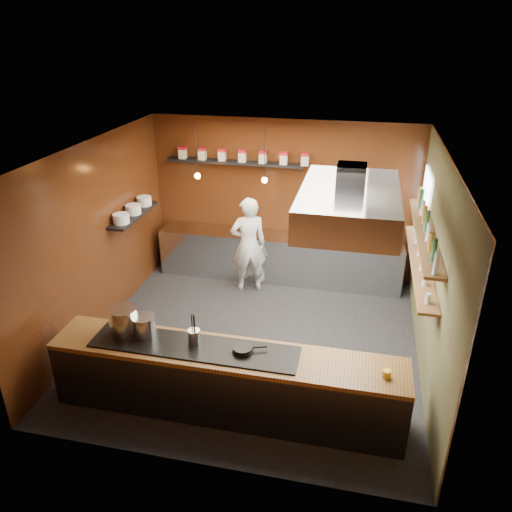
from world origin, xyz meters
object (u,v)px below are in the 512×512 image
(espresso_machine, at_px, (386,235))
(stockpot_large, at_px, (124,321))
(stockpot_small, at_px, (144,326))
(chef, at_px, (248,245))
(extractor_hood, at_px, (349,204))

(espresso_machine, bearing_deg, stockpot_large, -135.32)
(stockpot_large, height_order, stockpot_small, stockpot_large)
(stockpot_small, height_order, chef, chef)
(extractor_hood, relative_size, chef, 1.12)
(extractor_hood, relative_size, stockpot_large, 5.55)
(extractor_hood, relative_size, espresso_machine, 5.44)
(chef, bearing_deg, espresso_machine, 168.70)
(stockpot_large, relative_size, espresso_machine, 0.98)
(espresso_machine, bearing_deg, chef, -171.15)
(stockpot_large, distance_m, chef, 3.27)
(extractor_hood, distance_m, stockpot_large, 3.20)
(extractor_hood, height_order, espresso_machine, extractor_hood)
(stockpot_small, relative_size, chef, 0.17)
(espresso_machine, xyz_separation_m, chef, (-2.41, -0.52, -0.19))
(extractor_hood, bearing_deg, stockpot_small, -154.88)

